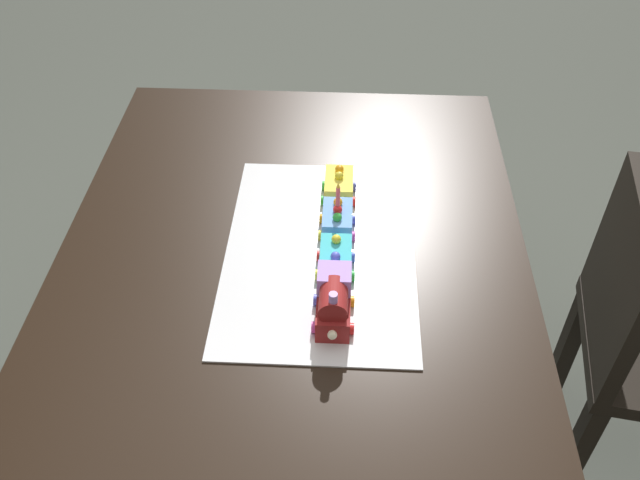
{
  "coord_description": "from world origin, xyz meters",
  "views": [
    {
      "loc": [
        -0.98,
        -0.11,
        1.74
      ],
      "look_at": [
        0.05,
        -0.06,
        0.77
      ],
      "focal_mm": 37.75,
      "sensor_mm": 36.0,
      "label": 1
    }
  ],
  "objects_px": {
    "cake_car_hopper_sky_blue": "(337,221)",
    "dining_table": "(292,301)",
    "cake_car_caboose_turquoise": "(336,260)",
    "birthday_candle": "(338,195)",
    "cake_car_flatbed_lemon": "(339,187)",
    "cake_locomotive": "(334,301)"
  },
  "relations": [
    {
      "from": "cake_car_caboose_turquoise",
      "to": "cake_car_flatbed_lemon",
      "type": "xyz_separation_m",
      "value": [
        0.24,
        0.0,
        0.0
      ]
    },
    {
      "from": "cake_car_caboose_turquoise",
      "to": "birthday_candle",
      "type": "bearing_deg",
      "value": 0.0
    },
    {
      "from": "cake_car_hopper_sky_blue",
      "to": "cake_locomotive",
      "type": "bearing_deg",
      "value": 180.0
    },
    {
      "from": "cake_car_flatbed_lemon",
      "to": "dining_table",
      "type": "bearing_deg",
      "value": 157.76
    },
    {
      "from": "cake_locomotive",
      "to": "cake_car_hopper_sky_blue",
      "type": "height_order",
      "value": "cake_locomotive"
    },
    {
      "from": "cake_car_flatbed_lemon",
      "to": "cake_locomotive",
      "type": "bearing_deg",
      "value": 180.0
    },
    {
      "from": "cake_car_hopper_sky_blue",
      "to": "dining_table",
      "type": "bearing_deg",
      "value": 139.61
    },
    {
      "from": "cake_locomotive",
      "to": "birthday_candle",
      "type": "xyz_separation_m",
      "value": [
        0.25,
        -0.0,
        0.05
      ]
    },
    {
      "from": "cake_car_flatbed_lemon",
      "to": "birthday_candle",
      "type": "relative_size",
      "value": 1.64
    },
    {
      "from": "dining_table",
      "to": "cake_car_flatbed_lemon",
      "type": "distance_m",
      "value": 0.28
    },
    {
      "from": "cake_car_hopper_sky_blue",
      "to": "birthday_candle",
      "type": "xyz_separation_m",
      "value": [
        0.0,
        0.0,
        0.07
      ]
    },
    {
      "from": "cake_locomotive",
      "to": "cake_car_flatbed_lemon",
      "type": "height_order",
      "value": "cake_locomotive"
    },
    {
      "from": "cake_locomotive",
      "to": "cake_car_flatbed_lemon",
      "type": "distance_m",
      "value": 0.37
    },
    {
      "from": "cake_car_caboose_turquoise",
      "to": "cake_car_flatbed_lemon",
      "type": "distance_m",
      "value": 0.24
    },
    {
      "from": "cake_car_flatbed_lemon",
      "to": "cake_car_caboose_turquoise",
      "type": "bearing_deg",
      "value": 180.0
    },
    {
      "from": "dining_table",
      "to": "birthday_candle",
      "type": "relative_size",
      "value": 22.99
    },
    {
      "from": "cake_car_hopper_sky_blue",
      "to": "birthday_candle",
      "type": "distance_m",
      "value": 0.07
    },
    {
      "from": "dining_table",
      "to": "cake_car_flatbed_lemon",
      "type": "relative_size",
      "value": 14.0
    },
    {
      "from": "dining_table",
      "to": "cake_car_hopper_sky_blue",
      "type": "height_order",
      "value": "cake_car_hopper_sky_blue"
    },
    {
      "from": "dining_table",
      "to": "birthday_candle",
      "type": "xyz_separation_m",
      "value": [
        0.11,
        -0.09,
        0.21
      ]
    },
    {
      "from": "dining_table",
      "to": "cake_car_hopper_sky_blue",
      "type": "xyz_separation_m",
      "value": [
        0.11,
        -0.09,
        0.14
      ]
    },
    {
      "from": "cake_locomotive",
      "to": "birthday_candle",
      "type": "height_order",
      "value": "birthday_candle"
    }
  ]
}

